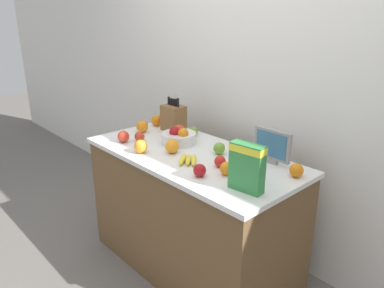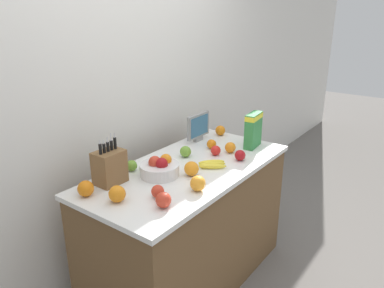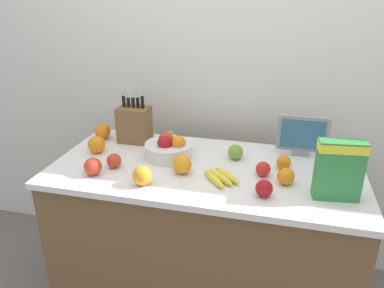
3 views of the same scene
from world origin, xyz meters
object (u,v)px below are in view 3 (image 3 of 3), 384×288
at_px(apple_near_bananas, 236,152).
at_px(orange_by_cereal, 284,162).
at_px(apple_by_knife_block, 264,188).
at_px(orange_front_left, 286,176).
at_px(apple_rightmost, 93,167).
at_px(apple_middle, 263,169).
at_px(fruit_bowl, 169,148).
at_px(cereal_box, 339,167).
at_px(orange_front_center, 182,164).
at_px(orange_front_right, 103,131).
at_px(orange_mid_left, 97,145).
at_px(small_monitor, 302,135).
at_px(knife_block, 134,124).
at_px(orange_near_bowl, 142,176).
at_px(apple_front, 170,137).
at_px(banana_bunch, 221,177).
at_px(orange_back_center, 347,158).
at_px(apple_rear, 114,161).

height_order(apple_near_bananas, orange_by_cereal, apple_near_bananas).
bearing_deg(apple_by_knife_block, orange_front_left, 56.21).
xyz_separation_m(apple_rightmost, orange_by_cereal, (0.85, 0.27, -0.01)).
bearing_deg(apple_middle, fruit_bowl, 169.25).
height_order(cereal_box, orange_front_center, cereal_box).
bearing_deg(orange_front_right, orange_mid_left, -72.61).
bearing_deg(orange_mid_left, cereal_box, -8.68).
xyz_separation_m(small_monitor, orange_mid_left, (-1.03, -0.22, -0.07)).
bearing_deg(orange_by_cereal, apple_by_knife_block, -104.65).
bearing_deg(orange_mid_left, apple_near_bananas, 7.71).
relative_size(cereal_box, apple_near_bananas, 3.30).
xyz_separation_m(knife_block, orange_front_right, (-0.19, -0.02, -0.06)).
distance_m(apple_middle, orange_mid_left, 0.86).
height_order(cereal_box, orange_near_bowl, cereal_box).
height_order(apple_front, orange_near_bowl, orange_near_bowl).
height_order(apple_front, orange_front_left, orange_front_left).
distance_m(fruit_bowl, orange_by_cereal, 0.57).
height_order(banana_bunch, apple_middle, apple_middle).
relative_size(fruit_bowl, orange_by_cereal, 3.50).
bearing_deg(small_monitor, orange_back_center, -16.14).
height_order(apple_by_knife_block, apple_middle, apple_by_knife_block).
relative_size(apple_middle, orange_front_center, 0.77).
bearing_deg(orange_back_center, apple_front, 175.67).
bearing_deg(knife_block, orange_front_center, -41.26).
height_order(orange_near_bowl, orange_back_center, orange_near_bowl).
bearing_deg(fruit_bowl, apple_near_bananas, 9.98).
xyz_separation_m(apple_rightmost, orange_front_right, (-0.16, 0.41, 0.00)).
xyz_separation_m(orange_mid_left, orange_near_bowl, (0.35, -0.26, -0.00)).
bearing_deg(apple_rear, small_monitor, 22.29).
bearing_deg(apple_front, orange_by_cereal, -16.38).
height_order(apple_rightmost, apple_rear, apple_rightmost).
relative_size(orange_front_right, orange_back_center, 1.12).
bearing_deg(knife_block, apple_middle, -19.20).
height_order(apple_near_bananas, apple_by_knife_block, apple_near_bananas).
distance_m(small_monitor, fruit_bowl, 0.68).
bearing_deg(banana_bunch, orange_front_right, 156.09).
height_order(orange_mid_left, orange_front_left, orange_mid_left).
bearing_deg(apple_near_bananas, orange_mid_left, -172.29).
height_order(cereal_box, apple_by_knife_block, cereal_box).
relative_size(apple_front, apple_rightmost, 0.84).
height_order(apple_rightmost, apple_middle, apple_rightmost).
bearing_deg(fruit_bowl, apple_front, 105.84).
height_order(fruit_bowl, orange_by_cereal, fruit_bowl).
bearing_deg(apple_near_bananas, orange_front_right, 173.57).
bearing_deg(apple_near_bananas, orange_by_cereal, -13.01).
xyz_separation_m(apple_front, orange_front_center, (0.17, -0.34, 0.01)).
bearing_deg(orange_back_center, fruit_bowl, -172.30).
distance_m(cereal_box, apple_front, 0.93).
xyz_separation_m(small_monitor, apple_rear, (-0.87, -0.36, -0.08)).
bearing_deg(orange_front_center, orange_by_cereal, 19.18).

